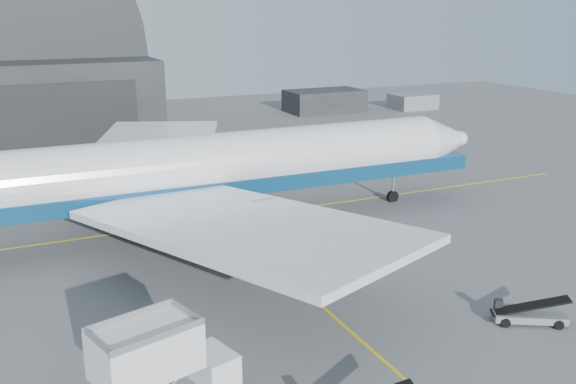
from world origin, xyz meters
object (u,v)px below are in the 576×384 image
airliner (211,168)px  pushback_tug (340,262)px  catering_truck (159,372)px  belt_loader_b (528,315)px

airliner → pushback_tug: size_ratio=11.88×
pushback_tug → airliner: bearing=88.1°
catering_truck → belt_loader_b: 23.03m
airliner → catering_truck: size_ratio=7.32×
catering_truck → pushback_tug: 20.19m
belt_loader_b → airliner: bearing=145.0°
catering_truck → airliner: bearing=50.4°
airliner → pushback_tug: (5.36, -13.34, -4.72)m
pushback_tug → belt_loader_b: (6.71, -11.88, -0.17)m
airliner → belt_loader_b: bearing=-64.4°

